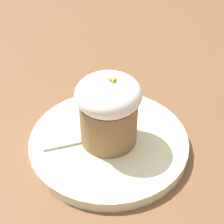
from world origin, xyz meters
name	(u,v)px	position (x,y,z in m)	size (l,w,h in m)	color
ground_plane	(109,147)	(0.00, 0.00, 0.00)	(4.00, 4.00, 0.00)	brown
dessert_plate	(109,143)	(0.00, 0.00, 0.01)	(0.23, 0.23, 0.02)	beige
carrot_cake	(112,109)	(0.00, 0.00, 0.07)	(0.09, 0.09, 0.11)	olive
spoon	(102,135)	(0.01, 0.00, 0.02)	(0.10, 0.10, 0.01)	#B7B7BC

